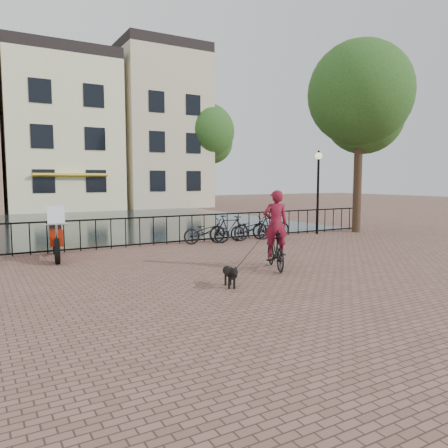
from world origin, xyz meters
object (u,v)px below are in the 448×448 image
lamp_post (318,178)px  cyclist (276,234)px  dog (230,276)px  motorcycle (56,231)px

lamp_post → cyclist: (-5.92, -5.04, -1.47)m
cyclist → dog: 2.34m
cyclist → motorcycle: cyclist is taller
cyclist → lamp_post: bearing=-117.1°
cyclist → dog: (-1.98, -1.05, -0.65)m
lamp_post → motorcycle: lamp_post is taller
lamp_post → dog: (-7.91, -6.09, -2.13)m
dog → motorcycle: (-2.70, 5.44, 0.57)m
lamp_post → motorcycle: 10.74m
lamp_post → dog: bearing=-142.4°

